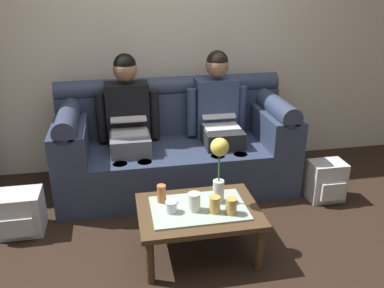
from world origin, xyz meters
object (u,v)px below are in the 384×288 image
(cup_far_center, at_px, (215,204))
(coffee_table, at_px, (199,214))
(cup_near_right, at_px, (171,207))
(person_left, at_px, (128,120))
(flower_vase, at_px, (219,163))
(backpack_left, at_px, (20,213))
(cup_near_left, at_px, (194,202))
(backpack_right, at_px, (326,181))
(couch, at_px, (175,146))
(person_right, at_px, (219,114))
(cup_far_right, at_px, (231,206))
(cup_far_left, at_px, (162,194))

(cup_far_center, bearing_deg, coffee_table, 140.94)
(cup_near_right, xyz_separation_m, cup_far_center, (0.28, -0.06, 0.02))
(person_left, bearing_deg, cup_far_center, -66.48)
(flower_vase, relative_size, backpack_left, 1.42)
(cup_near_right, relative_size, backpack_left, 0.24)
(backpack_left, bearing_deg, person_left, 33.49)
(person_left, bearing_deg, cup_near_left, -71.37)
(cup_near_left, height_order, backpack_right, cup_near_left)
(couch, xyz_separation_m, person_right, (0.41, -0.00, 0.28))
(cup_far_right, bearing_deg, cup_far_left, 151.08)
(cup_far_left, bearing_deg, flower_vase, -10.49)
(cup_far_center, relative_size, cup_far_right, 1.02)
(flower_vase, height_order, cup_far_right, flower_vase)
(cup_near_left, bearing_deg, person_left, 108.63)
(person_left, distance_m, person_right, 0.82)
(cup_far_right, bearing_deg, backpack_left, 157.42)
(flower_vase, bearing_deg, couch, 98.35)
(cup_near_left, xyz_separation_m, backpack_left, (-1.24, 0.53, -0.27))
(person_right, xyz_separation_m, backpack_right, (0.84, -0.55, -0.49))
(cup_near_right, bearing_deg, backpack_left, 154.50)
(person_left, xyz_separation_m, cup_far_center, (0.50, -1.15, -0.24))
(couch, relative_size, backpack_right, 5.94)
(flower_vase, distance_m, cup_near_right, 0.43)
(flower_vase, bearing_deg, person_right, 75.86)
(couch, distance_m, backpack_right, 1.38)
(flower_vase, bearing_deg, cup_near_right, -167.94)
(cup_near_right, bearing_deg, cup_far_center, -11.22)
(person_left, relative_size, person_right, 1.00)
(couch, bearing_deg, backpack_left, -155.64)
(cup_near_left, bearing_deg, backpack_left, 157.07)
(backpack_left, bearing_deg, cup_near_left, -22.93)
(flower_vase, distance_m, cup_far_center, 0.28)
(cup_far_center, bearing_deg, cup_far_left, 148.68)
(backpack_left, bearing_deg, backpack_right, 0.54)
(coffee_table, bearing_deg, cup_near_left, -145.00)
(couch, xyz_separation_m, cup_far_center, (0.09, -1.15, 0.05))
(flower_vase, height_order, backpack_left, flower_vase)
(flower_vase, bearing_deg, backpack_left, 162.67)
(person_left, relative_size, cup_far_center, 10.73)
(flower_vase, height_order, cup_far_left, flower_vase)
(person_left, distance_m, flower_vase, 1.16)
(cup_far_right, xyz_separation_m, backpack_right, (1.05, 0.64, -0.25))
(cup_far_right, distance_m, backpack_right, 1.25)
(coffee_table, xyz_separation_m, cup_far_left, (-0.24, 0.13, 0.12))
(cup_far_center, height_order, backpack_right, cup_far_center)
(couch, relative_size, cup_near_left, 16.50)
(cup_near_right, height_order, backpack_right, cup_near_right)
(cup_far_center, relative_size, backpack_left, 0.34)
(person_left, xyz_separation_m, flower_vase, (0.56, -1.02, 0.00))
(flower_vase, bearing_deg, backpack_right, 23.24)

